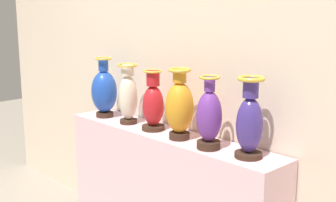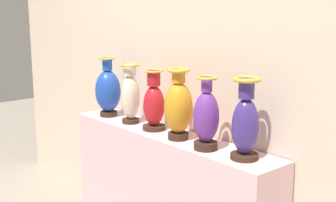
# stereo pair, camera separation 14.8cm
# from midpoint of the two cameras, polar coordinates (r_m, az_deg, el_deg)

# --- Properties ---
(display_shelf) EXTENTS (1.60, 0.29, 0.80)m
(display_shelf) POSITION_cam_midpoint_polar(r_m,az_deg,el_deg) (3.00, -1.45, -11.32)
(display_shelf) COLOR beige
(display_shelf) RESTS_ON ground_plane
(back_wall) EXTENTS (4.36, 0.14, 3.02)m
(back_wall) POSITION_cam_midpoint_polar(r_m,az_deg,el_deg) (2.89, 1.50, 10.68)
(back_wall) COLOR beige
(back_wall) RESTS_ON ground_plane
(vase_sapphire) EXTENTS (0.17, 0.17, 0.41)m
(vase_sapphire) POSITION_cam_midpoint_polar(r_m,az_deg,el_deg) (3.26, -8.98, 1.18)
(vase_sapphire) COLOR #382319
(vase_sapphire) RESTS_ON display_shelf
(vase_ivory) EXTENTS (0.13, 0.13, 0.39)m
(vase_ivory) POSITION_cam_midpoint_polar(r_m,az_deg,el_deg) (3.07, -6.21, 0.66)
(vase_ivory) COLOR #382319
(vase_ivory) RESTS_ON display_shelf
(vase_crimson) EXTENTS (0.14, 0.14, 0.37)m
(vase_crimson) POSITION_cam_midpoint_polar(r_m,az_deg,el_deg) (2.90, -3.26, -0.39)
(vase_crimson) COLOR #382319
(vase_crimson) RESTS_ON display_shelf
(vase_amber) EXTENTS (0.16, 0.16, 0.41)m
(vase_amber) POSITION_cam_midpoint_polar(r_m,az_deg,el_deg) (2.70, -0.18, -0.69)
(vase_amber) COLOR #382319
(vase_amber) RESTS_ON display_shelf
(vase_violet) EXTENTS (0.14, 0.14, 0.40)m
(vase_violet) POSITION_cam_midpoint_polar(r_m,az_deg,el_deg) (2.53, 3.28, -1.97)
(vase_violet) COLOR #382319
(vase_violet) RESTS_ON display_shelf
(vase_indigo) EXTENTS (0.14, 0.14, 0.42)m
(vase_indigo) POSITION_cam_midpoint_polar(r_m,az_deg,el_deg) (2.41, 8.04, -2.49)
(vase_indigo) COLOR #382319
(vase_indigo) RESTS_ON display_shelf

